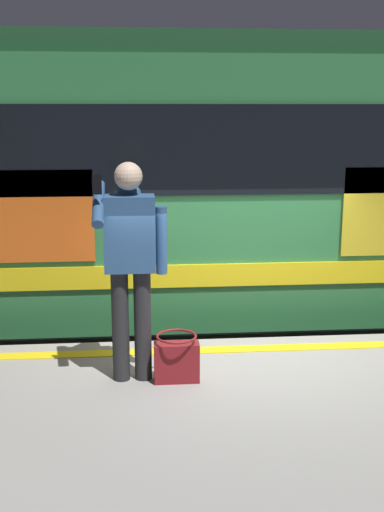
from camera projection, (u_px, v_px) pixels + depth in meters
The scene contains 7 objects.
ground_plane at pixel (243, 442), 6.48m from camera, with size 24.10×24.10×0.00m, color #4C4742.
safety_line at pixel (250, 349), 5.94m from camera, with size 14.86×0.16×0.01m, color yellow.
track_rail_near at pixel (225, 381), 7.74m from camera, with size 19.71×0.08×0.16m, color slate.
track_rail_far at pixel (212, 339), 9.14m from camera, with size 19.71×0.08×0.16m, color slate.
train_carriage at pixel (206, 176), 7.88m from camera, with size 11.56×2.88×3.91m.
passenger at pixel (130, 254), 5.07m from camera, with size 0.57×0.55×1.78m.
handbag at pixel (177, 359), 5.20m from camera, with size 0.37×0.33×0.40m.
Camera 1 is at (1.02, 5.83, 3.30)m, focal length 44.89 mm.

